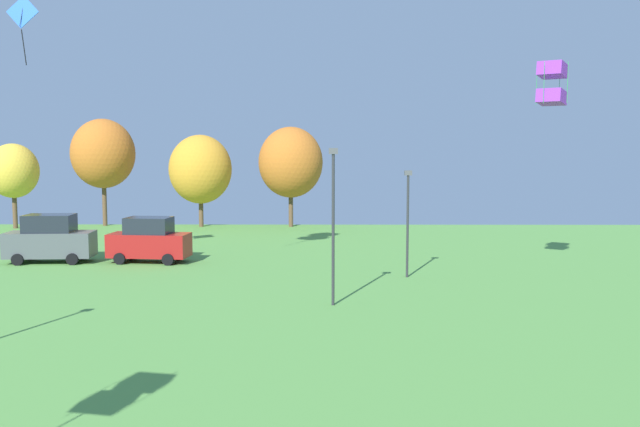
{
  "coord_description": "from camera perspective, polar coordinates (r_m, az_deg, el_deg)",
  "views": [
    {
      "loc": [
        0.09,
        4.19,
        6.31
      ],
      "look_at": [
        -0.0,
        15.64,
        5.21
      ],
      "focal_mm": 38.0,
      "sensor_mm": 36.0,
      "label": 1
    }
  ],
  "objects": [
    {
      "name": "kite_flying_3",
      "position": [
        34.66,
        18.94,
        10.31
      ],
      "size": [
        1.66,
        1.68,
        2.06
      ],
      "color": "purple"
    },
    {
      "name": "kite_flying_4",
      "position": [
        36.89,
        -23.76,
        15.05
      ],
      "size": [
        1.67,
        0.44,
        3.35
      ],
      "color": "blue"
    },
    {
      "name": "parked_car_leftmost",
      "position": [
        40.33,
        -21.78,
        -2.02
      ],
      "size": [
        4.8,
        2.27,
        2.67
      ],
      "rotation": [
        0.0,
        0.0,
        0.06
      ],
      "color": "#4C5156",
      "rests_on": "ground"
    },
    {
      "name": "parked_car_second_from_left",
      "position": [
        38.69,
        -14.19,
        -2.2
      ],
      "size": [
        4.55,
        2.32,
        2.52
      ],
      "rotation": [
        0.0,
        0.0,
        -0.1
      ],
      "color": "maroon",
      "rests_on": "ground"
    },
    {
      "name": "light_post_1",
      "position": [
        33.23,
        7.4,
        -0.24
      ],
      "size": [
        0.36,
        0.2,
        5.24
      ],
      "color": "#2D2D33",
      "rests_on": "ground"
    },
    {
      "name": "light_post_2",
      "position": [
        26.98,
        1.12,
        -0.34
      ],
      "size": [
        0.36,
        0.2,
        6.32
      ],
      "color": "#2D2D33",
      "rests_on": "ground"
    },
    {
      "name": "treeline_tree_0",
      "position": [
        58.45,
        -24.43,
        3.28
      ],
      "size": [
        3.89,
        3.89,
        6.69
      ],
      "color": "brown",
      "rests_on": "ground"
    },
    {
      "name": "treeline_tree_1",
      "position": [
        57.81,
        -17.8,
        4.81
      ],
      "size": [
        5.11,
        5.11,
        8.69
      ],
      "color": "brown",
      "rests_on": "ground"
    },
    {
      "name": "treeline_tree_2",
      "position": [
        55.22,
        -10.04,
        3.68
      ],
      "size": [
        5.02,
        5.02,
        7.39
      ],
      "color": "brown",
      "rests_on": "ground"
    },
    {
      "name": "treeline_tree_3",
      "position": [
        54.44,
        -2.49,
        4.32
      ],
      "size": [
        5.16,
        5.16,
        8.03
      ],
      "color": "brown",
      "rests_on": "ground"
    }
  ]
}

